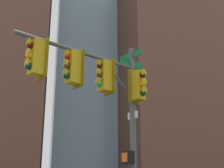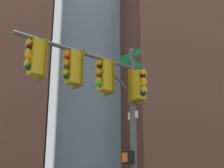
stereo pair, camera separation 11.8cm
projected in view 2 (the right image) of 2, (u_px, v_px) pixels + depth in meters
signal_pole_assembly at (103, 93)px, 10.20m from camera, size 2.58×4.29×6.64m
building_brick_midblock at (166, 89)px, 49.52m from camera, size 23.19×14.08×32.52m
building_brick_farside at (224, 61)px, 65.36m from camera, size 22.91×17.59×52.51m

